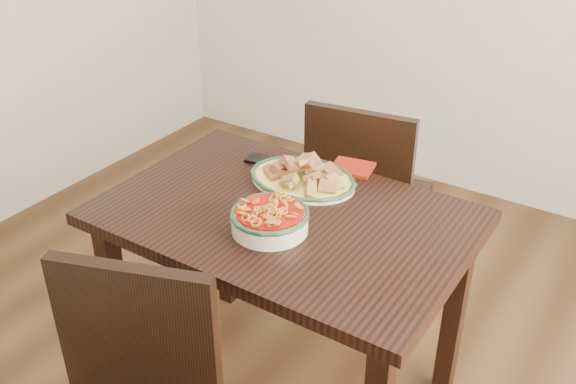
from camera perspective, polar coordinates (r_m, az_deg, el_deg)
The scene contains 7 objects.
floor at distance 2.49m, azimuth -1.78°, elevation -15.73°, with size 3.50×3.50×0.00m, color #392212.
dining_table at distance 2.01m, azimuth -0.31°, elevation -4.42°, with size 1.11×0.74×0.75m.
chair_far at distance 2.57m, azimuth 6.80°, elevation -0.07°, with size 0.47×0.47×0.89m.
fish_plate at distance 2.10m, azimuth 1.31°, elevation 1.97°, with size 0.36×0.28×0.11m.
noodle_bowl at distance 1.85m, azimuth -1.64°, elevation -2.25°, with size 0.23×0.23×0.08m.
smartphone at distance 2.25m, azimuth -2.08°, elevation 2.83°, with size 0.13×0.07×0.01m, color black.
napkin at distance 2.21m, azimuth 5.74°, elevation 2.18°, with size 0.14×0.11×0.01m, color maroon.
Camera 1 is at (1.01, -1.42, 1.77)m, focal length 40.00 mm.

